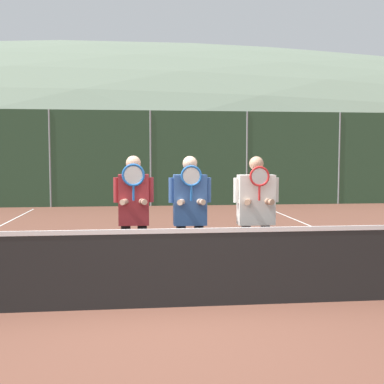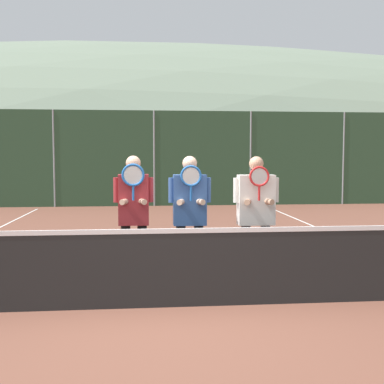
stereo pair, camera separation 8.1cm
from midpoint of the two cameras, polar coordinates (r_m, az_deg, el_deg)
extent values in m
plane|color=brown|center=(5.89, -1.99, -13.47)|extent=(120.00, 120.00, 0.00)
ellipsoid|color=slate|center=(64.64, -5.19, 2.72)|extent=(143.94, 79.97, 27.99)
cube|color=#9EA3A8|center=(25.92, -3.00, 4.21)|extent=(21.39, 5.00, 3.49)
cube|color=#4C4C51|center=(25.99, -3.02, 8.46)|extent=(21.89, 5.50, 0.36)
cylinder|color=gray|center=(17.54, -15.92, 3.84)|extent=(0.06, 0.06, 3.40)
cylinder|color=gray|center=(17.25, -4.37, 3.99)|extent=(0.06, 0.06, 3.40)
cylinder|color=gray|center=(17.67, 7.09, 3.97)|extent=(0.06, 0.06, 3.40)
cylinder|color=gray|center=(18.75, 17.62, 3.82)|extent=(0.06, 0.06, 3.40)
cube|color=#2D4C33|center=(17.25, -4.37, 3.99)|extent=(21.02, 0.02, 3.40)
cube|color=black|center=(5.77, -2.01, -9.24)|extent=(10.46, 0.02, 0.89)
cube|color=white|center=(5.68, -2.02, -4.63)|extent=(10.46, 0.03, 0.06)
cube|color=white|center=(9.78, 20.84, -6.54)|extent=(0.05, 16.00, 0.01)
cylinder|color=black|center=(6.67, -7.49, -7.55)|extent=(0.13, 0.13, 0.86)
cylinder|color=black|center=(6.67, -5.56, -7.54)|extent=(0.13, 0.13, 0.86)
cube|color=maroon|center=(6.55, -6.58, -0.90)|extent=(0.41, 0.22, 0.68)
sphere|color=tan|center=(6.53, -6.62, 3.43)|extent=(0.20, 0.20, 0.20)
cylinder|color=maroon|center=(6.55, -8.59, 0.25)|extent=(0.08, 0.08, 0.34)
cylinder|color=maroon|center=(6.54, -4.59, 0.28)|extent=(0.08, 0.08, 0.34)
cylinder|color=tan|center=(6.47, -7.50, -1.11)|extent=(0.16, 0.27, 0.08)
cylinder|color=tan|center=(6.46, -5.70, -1.10)|extent=(0.16, 0.27, 0.08)
cylinder|color=#1E5BAD|center=(6.37, -6.62, -0.10)|extent=(0.03, 0.03, 0.20)
torus|color=#1E5BAD|center=(6.35, -6.64, 2.01)|extent=(0.30, 0.03, 0.30)
cylinder|color=silver|center=(6.35, -6.64, 2.01)|extent=(0.25, 0.00, 0.25)
cylinder|color=black|center=(6.61, -0.98, -7.64)|extent=(0.13, 0.13, 0.86)
cylinder|color=black|center=(6.63, 1.14, -7.59)|extent=(0.13, 0.13, 0.86)
cube|color=#335693|center=(6.50, 0.09, -0.94)|extent=(0.44, 0.22, 0.68)
sphere|color=#DBB293|center=(6.48, 0.09, 3.42)|extent=(0.20, 0.20, 0.20)
cylinder|color=#335693|center=(6.47, -2.09, 0.22)|extent=(0.08, 0.08, 0.34)
cylinder|color=#335693|center=(6.52, 2.25, 0.25)|extent=(0.08, 0.08, 0.34)
cylinder|color=#DBB293|center=(6.41, -0.82, -1.15)|extent=(0.16, 0.27, 0.08)
cylinder|color=#DBB293|center=(6.43, 1.15, -1.13)|extent=(0.16, 0.27, 0.08)
cylinder|color=#1E5BAD|center=(6.32, 0.24, -0.13)|extent=(0.03, 0.03, 0.20)
torus|color=#1E5BAD|center=(6.30, 0.25, 1.92)|extent=(0.28, 0.03, 0.28)
cylinder|color=silver|center=(6.30, 0.25, 1.92)|extent=(0.23, 0.00, 0.23)
cylinder|color=#56565B|center=(6.70, 6.73, -7.51)|extent=(0.13, 0.13, 0.86)
cylinder|color=#56565B|center=(6.76, 9.00, -7.43)|extent=(0.13, 0.13, 0.86)
cube|color=white|center=(6.61, 7.94, -0.92)|extent=(0.49, 0.22, 0.68)
sphere|color=tan|center=(6.59, 7.99, 3.36)|extent=(0.20, 0.20, 0.20)
cylinder|color=white|center=(6.55, 5.63, 0.21)|extent=(0.08, 0.08, 0.33)
cylinder|color=white|center=(6.67, 10.23, 0.24)|extent=(0.08, 0.08, 0.33)
cylinder|color=tan|center=(6.50, 7.06, -1.13)|extent=(0.16, 0.27, 0.08)
cylinder|color=tan|center=(6.56, 9.17, -1.10)|extent=(0.16, 0.27, 0.08)
cylinder|color=red|center=(6.43, 8.32, -0.13)|extent=(0.03, 0.03, 0.20)
torus|color=red|center=(6.42, 8.34, 1.84)|extent=(0.27, 0.03, 0.27)
cylinder|color=silver|center=(6.42, 8.34, 1.84)|extent=(0.22, 0.00, 0.22)
cube|color=navy|center=(21.07, -21.60, 1.03)|extent=(4.07, 1.75, 0.80)
cube|color=#2D3842|center=(21.04, -21.65, 3.02)|extent=(2.24, 1.61, 0.66)
cylinder|color=black|center=(19.89, -18.62, -0.22)|extent=(0.60, 0.16, 0.60)
cylinder|color=black|center=(21.64, -17.55, 0.15)|extent=(0.60, 0.16, 0.60)
cube|color=maroon|center=(20.21, -8.04, 1.13)|extent=(4.23, 1.75, 0.77)
cube|color=#2D3842|center=(20.19, -8.06, 3.11)|extent=(2.33, 1.61, 0.63)
cylinder|color=black|center=(19.33, -4.06, -0.13)|extent=(0.60, 0.16, 0.60)
cylinder|color=black|center=(21.11, -4.19, 0.24)|extent=(0.60, 0.16, 0.60)
cylinder|color=black|center=(19.46, -12.19, -0.19)|extent=(0.60, 0.16, 0.60)
cylinder|color=black|center=(21.23, -11.63, 0.19)|extent=(0.60, 0.16, 0.60)
cube|color=#B2B7BC|center=(20.72, 6.11, 1.33)|extent=(4.31, 1.84, 0.85)
cube|color=#2D3842|center=(20.69, 6.13, 3.46)|extent=(2.37, 1.69, 0.69)
cylinder|color=black|center=(20.17, 10.54, -0.01)|extent=(0.60, 0.16, 0.60)
cylinder|color=black|center=(21.98, 9.19, 0.36)|extent=(0.60, 0.16, 0.60)
cylinder|color=black|center=(19.58, 2.64, -0.07)|extent=(0.60, 0.16, 0.60)
cylinder|color=black|center=(21.44, 1.93, 0.31)|extent=(0.60, 0.16, 0.60)
cube|color=silver|center=(22.34, 19.46, 1.30)|extent=(4.61, 1.78, 0.83)
cube|color=#2D3842|center=(22.31, 19.51, 3.24)|extent=(2.54, 1.63, 0.68)
cylinder|color=black|center=(23.83, 21.78, 0.41)|extent=(0.60, 0.16, 0.60)
cylinder|color=black|center=(20.93, 16.76, 0.03)|extent=(0.60, 0.16, 0.60)
cylinder|color=black|center=(22.62, 15.02, 0.38)|extent=(0.60, 0.16, 0.60)
camera|label=1|loc=(0.04, -89.65, 0.03)|focal=45.00mm
camera|label=2|loc=(0.04, 90.35, -0.03)|focal=45.00mm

